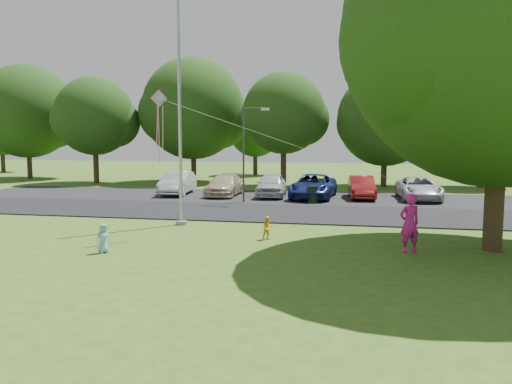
% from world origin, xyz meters
% --- Properties ---
extents(ground, '(120.00, 120.00, 0.00)m').
position_xyz_m(ground, '(0.00, 0.00, 0.00)').
color(ground, '#345A17').
rests_on(ground, ground).
extents(park_road, '(60.00, 6.00, 0.06)m').
position_xyz_m(park_road, '(0.00, 9.00, 0.03)').
color(park_road, black).
rests_on(park_road, ground).
extents(parking_strip, '(42.00, 7.00, 0.06)m').
position_xyz_m(parking_strip, '(0.00, 15.50, 0.03)').
color(parking_strip, black).
rests_on(parking_strip, ground).
extents(flagpole, '(0.50, 0.50, 10.00)m').
position_xyz_m(flagpole, '(-3.50, 5.00, 4.17)').
color(flagpole, '#B7BABF').
rests_on(flagpole, ground).
extents(street_lamp, '(1.55, 0.39, 5.52)m').
position_xyz_m(street_lamp, '(-2.20, 12.47, 3.32)').
color(street_lamp, '#3F3F44').
rests_on(street_lamp, ground).
extents(trash_can, '(0.63, 0.63, 1.00)m').
position_xyz_m(trash_can, '(1.51, 13.00, 0.51)').
color(trash_can, black).
rests_on(trash_can, ground).
extents(big_tree, '(10.77, 10.26, 12.36)m').
position_xyz_m(big_tree, '(8.26, 2.20, 6.95)').
color(big_tree, '#332316').
rests_on(big_tree, ground).
extents(tree_row, '(64.35, 11.94, 10.88)m').
position_xyz_m(tree_row, '(1.59, 24.23, 5.71)').
color(tree_row, '#332316').
rests_on(tree_row, ground).
extents(horizon_trees, '(77.46, 7.20, 7.02)m').
position_xyz_m(horizon_trees, '(4.06, 33.88, 4.30)').
color(horizon_trees, '#332316').
rests_on(horizon_trees, ground).
extents(parked_cars, '(17.34, 5.68, 1.48)m').
position_xyz_m(parked_cars, '(0.42, 15.50, 0.77)').
color(parked_cars, silver).
rests_on(parked_cars, ground).
extents(woman, '(0.84, 0.72, 1.94)m').
position_xyz_m(woman, '(5.58, 1.41, 0.97)').
color(woman, '#D11B8C').
rests_on(woman, ground).
extents(child_yellow, '(0.53, 0.50, 0.87)m').
position_xyz_m(child_yellow, '(0.70, 2.58, 0.43)').
color(child_yellow, yellow).
rests_on(child_yellow, ground).
extents(child_blue, '(0.52, 0.56, 0.96)m').
position_xyz_m(child_blue, '(-4.19, -0.56, 0.48)').
color(child_blue, '#84B0CB').
rests_on(child_blue, ground).
extents(kite, '(9.09, 1.01, 3.28)m').
position_xyz_m(kite, '(-2.99, 2.12, 4.66)').
color(kite, pink).
rests_on(kite, ground).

